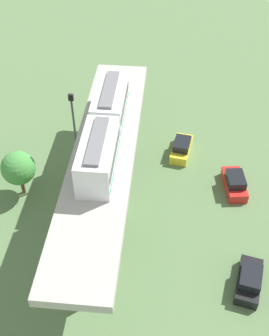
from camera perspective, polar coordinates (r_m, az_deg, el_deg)
name	(u,v)px	position (r m, az deg, el deg)	size (l,w,h in m)	color
ground_plane	(107,207)	(41.34, -3.62, -5.10)	(120.00, 120.00, 0.00)	#5B7A4C
viaduct	(104,166)	(37.55, -3.97, 0.25)	(5.20, 28.00, 6.95)	#B7B2AA
train	(105,128)	(36.35, -3.94, 5.20)	(2.64, 13.55, 3.24)	white
parked_car_red	(235,183)	(43.48, 12.99, -1.94)	(2.34, 4.40, 1.76)	red
parked_car_yellow	(182,148)	(46.48, 6.18, 2.64)	(2.49, 4.44, 1.76)	yellow
parked_car_black	(249,280)	(36.75, 14.81, -14.04)	(2.63, 4.48, 1.76)	black
tree_mid_lot	(18,168)	(41.67, -14.99, -0.02)	(3.22, 3.22, 4.87)	brown
signal_post	(75,133)	(41.30, -7.80, 4.61)	(0.44, 0.28, 9.55)	#4C4C51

